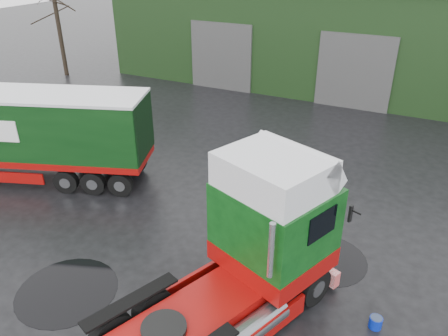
# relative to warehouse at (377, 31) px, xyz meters

# --- Properties ---
(ground) EXTENTS (100.00, 100.00, 0.00)m
(ground) POSITION_rel_warehouse_xyz_m (-2.00, -20.00, -3.16)
(ground) COLOR black
(warehouse) EXTENTS (32.40, 12.40, 6.30)m
(warehouse) POSITION_rel_warehouse_xyz_m (0.00, 0.00, 0.00)
(warehouse) COLOR black
(warehouse) RESTS_ON ground
(hero_tractor) EXTENTS (4.92, 7.03, 4.02)m
(hero_tractor) POSITION_rel_warehouse_xyz_m (0.53, -23.00, -1.15)
(hero_tractor) COLOR #0C4012
(hero_tractor) RESTS_ON ground
(trailer_left) EXTENTS (11.36, 6.03, 3.50)m
(trailer_left) POSITION_rel_warehouse_xyz_m (-10.20, -20.00, -1.41)
(trailer_left) COLOR silver
(trailer_left) RESTS_ON ground
(wash_bucket) EXTENTS (0.35, 0.35, 0.29)m
(wash_bucket) POSITION_rel_warehouse_xyz_m (3.93, -21.43, -3.01)
(wash_bucket) COLOR #071FA5
(wash_bucket) RESTS_ON ground
(tree_left) EXTENTS (4.40, 4.40, 8.50)m
(tree_left) POSITION_rel_warehouse_xyz_m (-19.00, -8.00, 1.09)
(tree_left) COLOR black
(tree_left) RESTS_ON ground
(puddle_0) EXTENTS (2.66, 2.66, 0.01)m
(puddle_0) POSITION_rel_warehouse_xyz_m (-3.59, -23.83, -3.15)
(puddle_0) COLOR black
(puddle_0) RESTS_ON ground
(puddle_1) EXTENTS (2.39, 2.39, 0.01)m
(puddle_1) POSITION_rel_warehouse_xyz_m (2.21, -19.48, -3.15)
(puddle_1) COLOR black
(puddle_1) RESTS_ON ground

